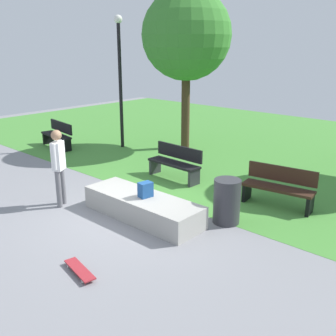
# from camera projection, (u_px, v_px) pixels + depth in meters

# --- Properties ---
(ground_plane) EXTENTS (28.00, 28.00, 0.00)m
(ground_plane) POSITION_uv_depth(u_px,v_px,m) (128.00, 215.00, 8.59)
(ground_plane) COLOR gray
(grass_lawn) EXTENTS (26.60, 12.92, 0.01)m
(grass_lawn) POSITION_uv_depth(u_px,v_px,m) (286.00, 149.00, 13.93)
(grass_lawn) COLOR #478C38
(grass_lawn) RESTS_ON ground_plane
(concrete_ledge) EXTENTS (2.80, 0.92, 0.48)m
(concrete_ledge) POSITION_uv_depth(u_px,v_px,m) (143.00, 207.00, 8.41)
(concrete_ledge) COLOR #A8A59E
(concrete_ledge) RESTS_ON ground_plane
(backpack_on_ledge) EXTENTS (0.24, 0.31, 0.32)m
(backpack_on_ledge) POSITION_uv_depth(u_px,v_px,m) (145.00, 190.00, 8.26)
(backpack_on_ledge) COLOR #1E4C8C
(backpack_on_ledge) RESTS_ON concrete_ledge
(skater_performing_trick) EXTENTS (0.34, 0.38, 1.77)m
(skater_performing_trick) POSITION_uv_depth(u_px,v_px,m) (59.00, 162.00, 8.80)
(skater_performing_trick) COLOR slate
(skater_performing_trick) RESTS_ON ground_plane
(skateboard_by_ledge) EXTENTS (0.82, 0.35, 0.08)m
(skateboard_by_ledge) POSITION_uv_depth(u_px,v_px,m) (80.00, 270.00, 6.39)
(skateboard_by_ledge) COLOR #A5262D
(skateboard_by_ledge) RESTS_ON ground_plane
(park_bench_far_left) EXTENTS (1.65, 0.70, 0.91)m
(park_bench_far_left) POSITION_uv_depth(u_px,v_px,m) (58.00, 134.00, 14.05)
(park_bench_far_left) COLOR black
(park_bench_far_left) RESTS_ON ground_plane
(park_bench_near_path) EXTENTS (1.65, 0.68, 0.91)m
(park_bench_near_path) POSITION_uv_depth(u_px,v_px,m) (279.00, 186.00, 8.94)
(park_bench_near_path) COLOR #331E14
(park_bench_near_path) RESTS_ON ground_plane
(park_bench_by_oak) EXTENTS (1.62, 0.53, 0.91)m
(park_bench_by_oak) POSITION_uv_depth(u_px,v_px,m) (176.00, 162.00, 10.76)
(park_bench_by_oak) COLOR black
(park_bench_by_oak) RESTS_ON ground_plane
(tree_broad_elm) EXTENTS (2.99, 2.99, 5.33)m
(tree_broad_elm) POSITION_uv_depth(u_px,v_px,m) (187.00, 36.00, 13.04)
(tree_broad_elm) COLOR #42301E
(tree_broad_elm) RESTS_ON grass_lawn
(lamp_post) EXTENTS (0.28, 0.28, 4.48)m
(lamp_post) POSITION_uv_depth(u_px,v_px,m) (120.00, 70.00, 13.46)
(lamp_post) COLOR black
(lamp_post) RESTS_ON ground_plane
(trash_bin) EXTENTS (0.56, 0.56, 0.94)m
(trash_bin) POSITION_uv_depth(u_px,v_px,m) (227.00, 201.00, 8.11)
(trash_bin) COLOR #333338
(trash_bin) RESTS_ON ground_plane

